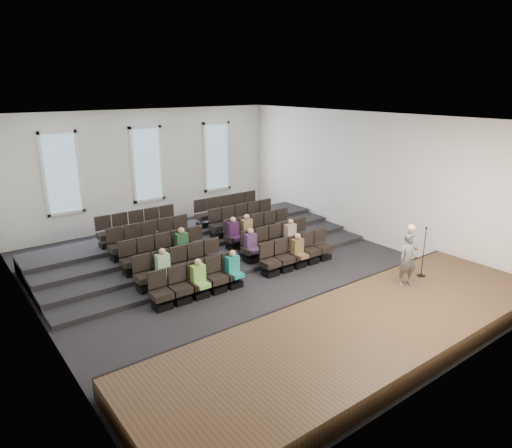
% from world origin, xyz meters
% --- Properties ---
extents(ground, '(14.00, 14.00, 0.00)m').
position_xyz_m(ground, '(0.00, 0.00, 0.00)').
color(ground, black).
rests_on(ground, ground).
extents(ceiling, '(12.00, 14.00, 0.02)m').
position_xyz_m(ceiling, '(0.00, 0.00, 5.01)').
color(ceiling, white).
rests_on(ceiling, ground).
extents(wall_back, '(12.00, 0.04, 5.00)m').
position_xyz_m(wall_back, '(0.00, 7.02, 2.50)').
color(wall_back, silver).
rests_on(wall_back, ground).
extents(wall_front, '(12.00, 0.04, 5.00)m').
position_xyz_m(wall_front, '(0.00, -7.02, 2.50)').
color(wall_front, silver).
rests_on(wall_front, ground).
extents(wall_left, '(0.04, 14.00, 5.00)m').
position_xyz_m(wall_left, '(-6.02, 0.00, 2.50)').
color(wall_left, silver).
rests_on(wall_left, ground).
extents(wall_right, '(0.04, 14.00, 5.00)m').
position_xyz_m(wall_right, '(6.02, 0.00, 2.50)').
color(wall_right, silver).
rests_on(wall_right, ground).
extents(stage, '(11.80, 3.60, 0.50)m').
position_xyz_m(stage, '(0.00, -5.10, 0.25)').
color(stage, '#45341D').
rests_on(stage, ground).
extents(stage_lip, '(11.80, 0.06, 0.52)m').
position_xyz_m(stage_lip, '(0.00, -3.33, 0.25)').
color(stage_lip, black).
rests_on(stage_lip, ground).
extents(risers, '(11.80, 4.80, 0.60)m').
position_xyz_m(risers, '(0.00, 3.17, 0.20)').
color(risers, black).
rests_on(risers, ground).
extents(seating_rows, '(6.80, 4.70, 1.67)m').
position_xyz_m(seating_rows, '(-0.00, 1.54, 0.68)').
color(seating_rows, black).
rests_on(seating_rows, ground).
extents(windows, '(8.44, 0.10, 3.24)m').
position_xyz_m(windows, '(0.00, 6.95, 2.70)').
color(windows, white).
rests_on(windows, wall_back).
extents(audience, '(5.45, 2.64, 1.10)m').
position_xyz_m(audience, '(0.08, 0.45, 0.83)').
color(audience, '#7FC04D').
rests_on(audience, seating_rows).
extents(speaker, '(0.67, 0.56, 1.56)m').
position_xyz_m(speaker, '(2.67, -4.35, 1.28)').
color(speaker, '#555250').
rests_on(speaker, stage).
extents(mic_stand, '(0.26, 0.26, 1.53)m').
position_xyz_m(mic_stand, '(3.58, -4.24, 0.96)').
color(mic_stand, black).
rests_on(mic_stand, stage).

